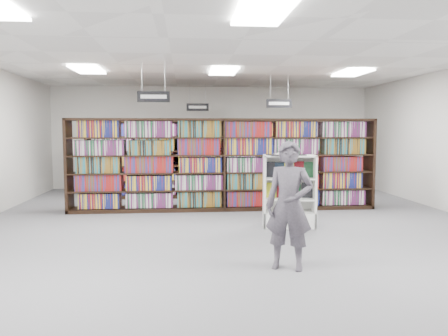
{
  "coord_description": "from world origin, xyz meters",
  "views": [
    {
      "loc": [
        -0.88,
        -7.96,
        1.84
      ],
      "look_at": [
        -0.12,
        0.5,
        1.1
      ],
      "focal_mm": 35.0,
      "sensor_mm": 36.0,
      "label": 1
    }
  ],
  "objects": [
    {
      "name": "floor",
      "position": [
        0.0,
        0.0,
        0.0
      ],
      "size": [
        12.0,
        12.0,
        0.0
      ],
      "primitive_type": "plane",
      "color": "#515156",
      "rests_on": "ground"
    },
    {
      "name": "ceiling",
      "position": [
        0.0,
        0.0,
        3.2
      ],
      "size": [
        10.0,
        12.0,
        0.1
      ],
      "primitive_type": "cube",
      "color": "white",
      "rests_on": "wall_back"
    },
    {
      "name": "wall_back",
      "position": [
        0.0,
        6.0,
        1.6
      ],
      "size": [
        10.0,
        0.1,
        3.2
      ],
      "primitive_type": "cube",
      "color": "silver",
      "rests_on": "ground"
    },
    {
      "name": "wall_front",
      "position": [
        0.0,
        -6.0,
        1.6
      ],
      "size": [
        10.0,
        0.1,
        3.2
      ],
      "primitive_type": "cube",
      "color": "silver",
      "rests_on": "ground"
    },
    {
      "name": "bookshelf_row_near",
      "position": [
        0.0,
        2.0,
        1.05
      ],
      "size": [
        7.0,
        0.6,
        2.1
      ],
      "color": "black",
      "rests_on": "floor"
    },
    {
      "name": "bookshelf_row_mid",
      "position": [
        0.0,
        4.0,
        1.05
      ],
      "size": [
        7.0,
        0.6,
        2.1
      ],
      "color": "black",
      "rests_on": "floor"
    },
    {
      "name": "bookshelf_row_far",
      "position": [
        0.0,
        5.7,
        1.05
      ],
      "size": [
        7.0,
        0.6,
        2.1
      ],
      "color": "black",
      "rests_on": "floor"
    },
    {
      "name": "aisle_sign_left",
      "position": [
        -1.5,
        1.0,
        2.53
      ],
      "size": [
        0.65,
        0.02,
        0.8
      ],
      "color": "#B2B2B7",
      "rests_on": "ceiling"
    },
    {
      "name": "aisle_sign_right",
      "position": [
        1.5,
        3.0,
        2.53
      ],
      "size": [
        0.65,
        0.02,
        0.8
      ],
      "color": "#B2B2B7",
      "rests_on": "ceiling"
    },
    {
      "name": "aisle_sign_center",
      "position": [
        -0.5,
        5.0,
        2.53
      ],
      "size": [
        0.65,
        0.02,
        0.8
      ],
      "color": "#B2B2B7",
      "rests_on": "ceiling"
    },
    {
      "name": "troffer_front_center",
      "position": [
        0.0,
        -3.0,
        3.16
      ],
      "size": [
        0.6,
        1.2,
        0.04
      ],
      "primitive_type": "cube",
      "color": "white",
      "rests_on": "ceiling"
    },
    {
      "name": "troffer_back_left",
      "position": [
        -3.0,
        2.0,
        3.16
      ],
      "size": [
        0.6,
        1.2,
        0.04
      ],
      "primitive_type": "cube",
      "color": "white",
      "rests_on": "ceiling"
    },
    {
      "name": "troffer_back_center",
      "position": [
        0.0,
        2.0,
        3.16
      ],
      "size": [
        0.6,
        1.2,
        0.04
      ],
      "primitive_type": "cube",
      "color": "white",
      "rests_on": "ceiling"
    },
    {
      "name": "troffer_back_right",
      "position": [
        3.0,
        2.0,
        3.16
      ],
      "size": [
        0.6,
        1.2,
        0.04
      ],
      "primitive_type": "cube",
      "color": "white",
      "rests_on": "ceiling"
    },
    {
      "name": "endcap_display",
      "position": [
        1.09,
        0.14,
        0.47
      ],
      "size": [
        1.03,
        0.61,
        1.37
      ],
      "rotation": [
        0.0,
        0.0,
        -0.13
      ],
      "color": "white",
      "rests_on": "floor"
    },
    {
      "name": "open_book",
      "position": [
        1.0,
        0.06,
        1.4
      ],
      "size": [
        0.71,
        0.45,
        0.13
      ],
      "rotation": [
        0.0,
        0.0,
        0.09
      ],
      "color": "black",
      "rests_on": "endcap_display"
    },
    {
      "name": "shopper",
      "position": [
        0.48,
        -2.38,
        0.85
      ],
      "size": [
        0.73,
        0.61,
        1.7
      ],
      "primitive_type": "imported",
      "rotation": [
        0.0,
        0.0,
        -0.38
      ],
      "color": "#514B56",
      "rests_on": "floor"
    }
  ]
}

